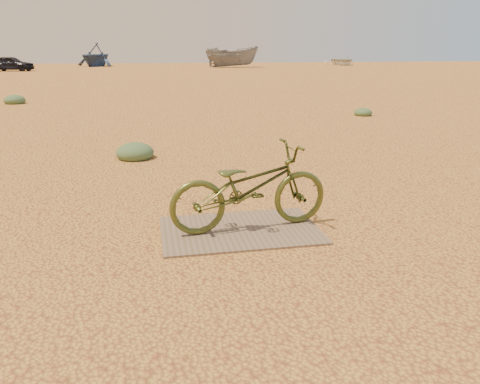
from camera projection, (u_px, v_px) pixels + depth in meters
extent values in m
plane|color=gold|center=(201.00, 237.00, 4.78)|extent=(120.00, 120.00, 0.00)
cube|color=#735B4D|center=(240.00, 230.00, 4.94)|extent=(1.65, 1.08, 0.02)
imported|color=#485222|center=(250.00, 187.00, 4.85)|extent=(1.76, 0.80, 0.90)
imported|color=black|center=(11.00, 64.00, 39.42)|extent=(3.86, 2.20, 1.24)
imported|color=navy|center=(96.00, 55.00, 49.34)|extent=(5.75, 5.99, 2.43)
imported|color=slate|center=(232.00, 57.00, 47.10)|extent=(5.57, 2.87, 2.05)
imported|color=beige|center=(341.00, 60.00, 53.99)|extent=(4.46, 5.58, 1.03)
ellipsoid|color=#4C6746|center=(135.00, 158.00, 8.21)|extent=(0.65, 0.65, 0.36)
ellipsoid|color=#4C6746|center=(363.00, 116.00, 13.43)|extent=(0.51, 0.51, 0.28)
ellipsoid|color=#4C6746|center=(15.00, 104.00, 16.32)|extent=(0.71, 0.71, 0.39)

